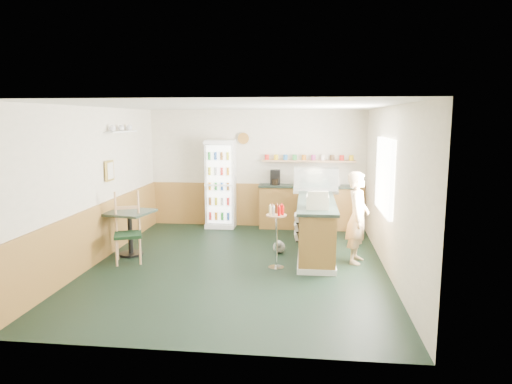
# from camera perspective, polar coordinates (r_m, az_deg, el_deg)

# --- Properties ---
(ground) EXTENTS (6.00, 6.00, 0.00)m
(ground) POSITION_cam_1_polar(r_m,az_deg,el_deg) (7.98, -2.32, -9.08)
(ground) COLOR black
(ground) RESTS_ON ground
(room_envelope) EXTENTS (5.04, 6.02, 2.72)m
(room_envelope) POSITION_cam_1_polar(r_m,az_deg,el_deg) (8.40, -3.16, 2.48)
(room_envelope) COLOR beige
(room_envelope) RESTS_ON ground
(service_counter) EXTENTS (0.68, 3.01, 1.01)m
(service_counter) POSITION_cam_1_polar(r_m,az_deg,el_deg) (8.81, 7.47, -4.29)
(service_counter) COLOR olive
(service_counter) RESTS_ON ground
(back_counter) EXTENTS (2.24, 0.42, 1.69)m
(back_counter) POSITION_cam_1_polar(r_m,az_deg,el_deg) (10.48, 6.44, -1.61)
(back_counter) COLOR olive
(back_counter) RESTS_ON ground
(drinks_fridge) EXTENTS (0.67, 0.55, 2.02)m
(drinks_fridge) POSITION_cam_1_polar(r_m,az_deg,el_deg) (10.53, -4.44, 0.99)
(drinks_fridge) COLOR white
(drinks_fridge) RESTS_ON ground
(display_case) EXTENTS (0.90, 0.47, 0.51)m
(display_case) POSITION_cam_1_polar(r_m,az_deg,el_deg) (9.36, 7.50, 1.50)
(display_case) COLOR silver
(display_case) RESTS_ON service_counter
(cash_register) EXTENTS (0.38, 0.40, 0.22)m
(cash_register) POSITION_cam_1_polar(r_m,az_deg,el_deg) (7.71, 7.70, -1.23)
(cash_register) COLOR beige
(cash_register) RESTS_ON service_counter
(shopkeeper) EXTENTS (0.50, 0.61, 1.60)m
(shopkeeper) POSITION_cam_1_polar(r_m,az_deg,el_deg) (8.10, 12.57, -3.15)
(shopkeeper) COLOR tan
(shopkeeper) RESTS_ON ground
(condiment_stand) EXTENTS (0.34, 0.34, 1.08)m
(condiment_stand) POSITION_cam_1_polar(r_m,az_deg,el_deg) (7.63, 2.56, -4.42)
(condiment_stand) COLOR silver
(condiment_stand) RESTS_ON ground
(newspaper_rack) EXTENTS (0.09, 0.42, 0.50)m
(newspaper_rack) POSITION_cam_1_polar(r_m,az_deg,el_deg) (8.65, 5.12, -4.37)
(newspaper_rack) COLOR black
(newspaper_rack) RESTS_ON ground
(cafe_table) EXTENTS (0.88, 0.88, 0.83)m
(cafe_table) POSITION_cam_1_polar(r_m,az_deg,el_deg) (8.69, -15.49, -3.92)
(cafe_table) COLOR black
(cafe_table) RESTS_ON ground
(cafe_chair) EXTENTS (0.59, 0.60, 1.23)m
(cafe_chair) POSITION_cam_1_polar(r_m,az_deg,el_deg) (8.36, -15.51, -4.01)
(cafe_chair) COLOR black
(cafe_chair) RESTS_ON ground
(dog_doorstop) EXTENTS (0.23, 0.29, 0.27)m
(dog_doorstop) POSITION_cam_1_polar(r_m,az_deg,el_deg) (8.62, 2.88, -6.81)
(dog_doorstop) COLOR gray
(dog_doorstop) RESTS_ON ground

